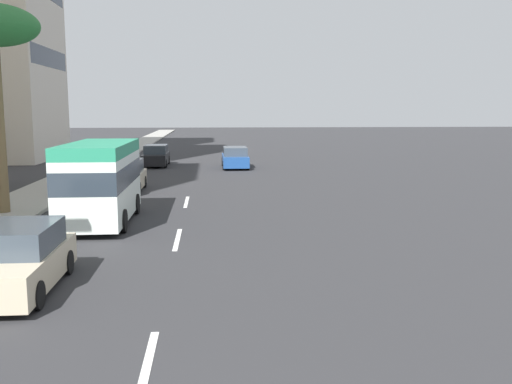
# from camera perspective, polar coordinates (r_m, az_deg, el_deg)

# --- Properties ---
(ground_plane) EXTENTS (198.00, 198.00, 0.00)m
(ground_plane) POSITION_cam_1_polar(r_m,az_deg,el_deg) (35.35, -6.51, 1.31)
(ground_plane) COLOR #2D2D30
(sidewalk_right) EXTENTS (162.00, 3.13, 0.15)m
(sidewalk_right) POSITION_cam_1_polar(r_m,az_deg,el_deg) (36.35, -18.35, 1.25)
(sidewalk_right) COLOR #9E9B93
(sidewalk_right) RESTS_ON ground_plane
(lane_stripe_near) EXTENTS (3.20, 0.16, 0.01)m
(lane_stripe_near) POSITION_cam_1_polar(r_m,az_deg,el_deg) (10.07, -11.11, -17.29)
(lane_stripe_near) COLOR silver
(lane_stripe_near) RESTS_ON ground_plane
(lane_stripe_mid) EXTENTS (3.20, 0.16, 0.01)m
(lane_stripe_mid) POSITION_cam_1_polar(r_m,az_deg,el_deg) (19.14, -7.98, -4.77)
(lane_stripe_mid) COLOR silver
(lane_stripe_mid) RESTS_ON ground_plane
(lane_stripe_far) EXTENTS (3.20, 0.16, 0.01)m
(lane_stripe_far) POSITION_cam_1_polar(r_m,az_deg,el_deg) (26.68, -7.07, -1.00)
(lane_stripe_far) COLOR silver
(lane_stripe_far) RESTS_ON ground_plane
(car_lead) EXTENTS (4.77, 1.87, 1.60)m
(car_lead) POSITION_cam_1_polar(r_m,az_deg,el_deg) (44.00, -10.13, 3.62)
(car_lead) COLOR black
(car_lead) RESTS_ON ground_plane
(car_second) EXTENTS (4.70, 1.93, 1.57)m
(car_second) POSITION_cam_1_polar(r_m,az_deg,el_deg) (41.83, -2.14, 3.49)
(car_second) COLOR #1E478C
(car_second) RESTS_ON ground_plane
(car_third) EXTENTS (4.31, 1.87, 1.58)m
(car_third) POSITION_cam_1_polar(r_m,az_deg,el_deg) (14.76, -23.04, -6.37)
(car_third) COLOR beige
(car_third) RESTS_ON ground_plane
(car_fourth) EXTENTS (4.19, 1.90, 1.67)m
(car_fourth) POSITION_cam_1_polar(r_m,az_deg,el_deg) (30.78, -13.14, 1.57)
(car_fourth) COLOR beige
(car_fourth) RESTS_ON ground_plane
(minibus_fifth) EXTENTS (6.25, 2.37, 3.09)m
(minibus_fifth) POSITION_cam_1_polar(r_m,az_deg,el_deg) (22.20, -15.51, 1.24)
(minibus_fifth) COLOR silver
(minibus_fifth) RESTS_ON ground_plane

